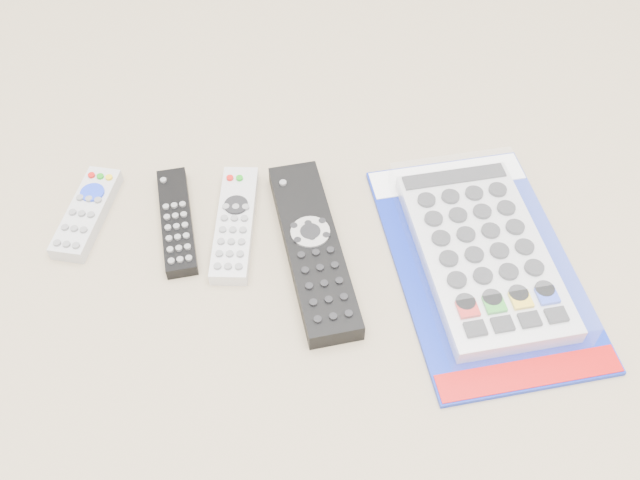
{
  "coord_description": "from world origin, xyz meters",
  "views": [
    {
      "loc": [
        0.04,
        -0.51,
        0.68
      ],
      "look_at": [
        0.04,
        0.02,
        0.01
      ],
      "focal_mm": 40.0,
      "sensor_mm": 36.0,
      "label": 1
    }
  ],
  "objects_px": {
    "remote_silver_dvd": "(235,224)",
    "remote_small_grey": "(87,213)",
    "jumbo_remote_packaged": "(483,252)",
    "remote_slim_black": "(177,221)",
    "remote_large_black": "(313,248)"
  },
  "relations": [
    {
      "from": "remote_small_grey",
      "to": "jumbo_remote_packaged",
      "type": "height_order",
      "value": "jumbo_remote_packaged"
    },
    {
      "from": "remote_slim_black",
      "to": "remote_large_black",
      "type": "relative_size",
      "value": 0.64
    },
    {
      "from": "remote_small_grey",
      "to": "remote_large_black",
      "type": "bearing_deg",
      "value": -2.02
    },
    {
      "from": "remote_small_grey",
      "to": "remote_large_black",
      "type": "relative_size",
      "value": 0.55
    },
    {
      "from": "remote_silver_dvd",
      "to": "remote_small_grey",
      "type": "bearing_deg",
      "value": 176.19
    },
    {
      "from": "remote_large_black",
      "to": "jumbo_remote_packaged",
      "type": "height_order",
      "value": "jumbo_remote_packaged"
    },
    {
      "from": "remote_small_grey",
      "to": "jumbo_remote_packaged",
      "type": "bearing_deg",
      "value": 1.48
    },
    {
      "from": "remote_silver_dvd",
      "to": "jumbo_remote_packaged",
      "type": "bearing_deg",
      "value": -8.54
    },
    {
      "from": "remote_slim_black",
      "to": "remote_large_black",
      "type": "bearing_deg",
      "value": -26.83
    },
    {
      "from": "remote_small_grey",
      "to": "remote_slim_black",
      "type": "distance_m",
      "value": 0.11
    },
    {
      "from": "remote_small_grey",
      "to": "jumbo_remote_packaged",
      "type": "xyz_separation_m",
      "value": [
        0.48,
        -0.07,
        0.01
      ]
    },
    {
      "from": "jumbo_remote_packaged",
      "to": "remote_small_grey",
      "type": "bearing_deg",
      "value": 161.13
    },
    {
      "from": "remote_slim_black",
      "to": "remote_small_grey",
      "type": "bearing_deg",
      "value": 161.97
    },
    {
      "from": "remote_silver_dvd",
      "to": "remote_large_black",
      "type": "relative_size",
      "value": 0.67
    },
    {
      "from": "remote_slim_black",
      "to": "jumbo_remote_packaged",
      "type": "height_order",
      "value": "jumbo_remote_packaged"
    }
  ]
}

